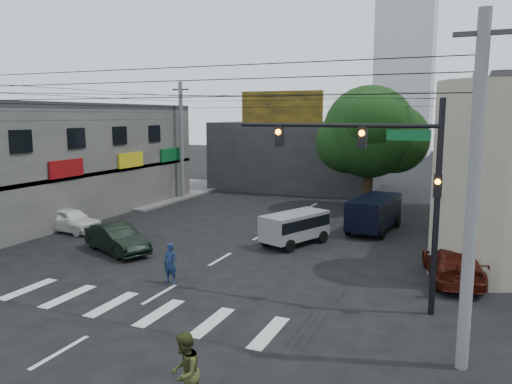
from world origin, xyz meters
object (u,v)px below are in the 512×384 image
Objects in this scene: dark_sedan at (117,239)px; pedestrian_olive at (184,373)px; white_compact at (70,220)px; navy_van at (374,214)px; utility_pole_far_left at (181,141)px; street_tree at (369,132)px; utility_pole_far_right at (471,148)px; silver_minivan at (295,229)px; maroon_sedan at (453,263)px; utility_pole_near_right at (473,197)px; traffic_officer at (171,263)px; traffic_gantry at (386,170)px.

pedestrian_olive is at bearing -111.83° from dark_sedan.
white_compact is 17.51m from navy_van.
street_tree is at bearing 3.95° from utility_pole_far_left.
utility_pole_far_right reaches higher than navy_van.
white_compact is 13.04m from silver_minivan.
white_compact is at bearing -137.35° from street_tree.
silver_minivan is (12.84, 2.25, 0.14)m from white_compact.
maroon_sedan is at bearing -66.59° from street_tree.
utility_pole_far_right is 8.18m from navy_van.
silver_minivan is at bearing 128.14° from utility_pole_near_right.
silver_minivan is at bearing 151.95° from navy_van.
utility_pole_far_right reaches higher than traffic_officer.
traffic_gantry is 4.41m from utility_pole_near_right.
pedestrian_olive is (-5.75, -4.57, -3.67)m from utility_pole_near_right.
traffic_gantry is at bearing -119.30° from silver_minivan.
silver_minivan is (-8.16, 10.39, -3.77)m from utility_pole_near_right.
traffic_officer is at bearing 165.56° from utility_pole_near_right.
pedestrian_olive is at bearing -102.93° from utility_pole_far_right.
utility_pole_far_left is at bearing 135.69° from utility_pole_near_right.
utility_pole_far_right is at bearing -22.58° from dark_sedan.
utility_pole_near_right is 29.35m from utility_pole_far_left.
street_tree is 4.67× the size of pedestrian_olive.
street_tree reaches higher than pedestrian_olive.
dark_sedan is at bearing -119.96° from street_tree.
silver_minivan is (-8.16, -10.11, -3.77)m from utility_pole_far_right.
utility_pole_far_right is at bearing 0.00° from utility_pole_far_left.
dark_sedan is at bearing -3.37° from maroon_sedan.
traffic_gantry reaches higher than traffic_officer.
traffic_officer is (-2.66, -7.60, -0.02)m from silver_minivan.
maroon_sedan is at bearing -85.34° from white_compact.
utility_pole_near_right is 1.00× the size of utility_pole_far_left.
traffic_gantry is at bearing -75.31° from dark_sedan.
traffic_gantry is 3.86× the size of pedestrian_olive.
navy_van is at bearing -76.14° from street_tree.
traffic_officer is at bearing -175.01° from traffic_gantry.
dark_sedan is at bearing -109.31° from white_compact.
utility_pole_far_left reaches higher than street_tree.
utility_pole_near_right is at bearing -73.18° from street_tree.
utility_pole_far_left is 1.79× the size of navy_van.
dark_sedan is 0.86× the size of navy_van.
street_tree is at bearing -77.36° from maroon_sedan.
street_tree is 22.48m from utility_pole_near_right.
utility_pole_near_right reaches higher than traffic_gantry.
traffic_gantry is 9.47m from pedestrian_olive.
dark_sedan is 14.33m from navy_van.
dark_sedan is 1.06× the size of white_compact.
maroon_sedan is (15.20, 1.98, 0.01)m from dark_sedan.
utility_pole_near_right is 1.79× the size of maroon_sedan.
traffic_officer is at bearing -96.19° from dark_sedan.
utility_pole_far_left is at bearing 78.14° from navy_van.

